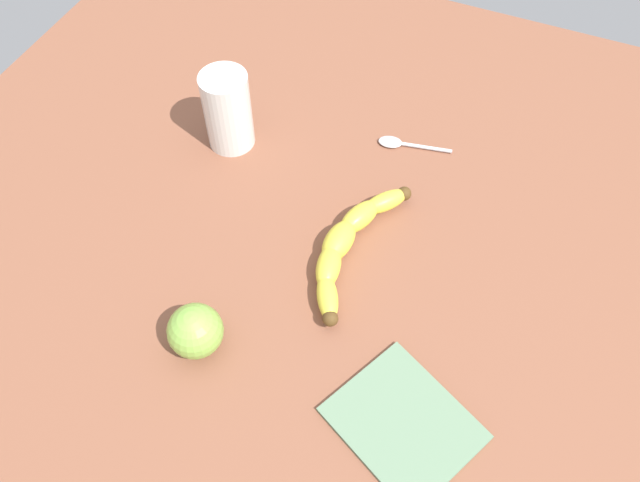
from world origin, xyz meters
The scene contains 6 objects.
wooden_tabletop centered at (0.00, 0.00, 1.50)cm, with size 120.00×120.00×3.00cm, color brown.
banana centered at (-6.62, -0.26, 4.83)cm, with size 8.74×24.44×3.67cm.
smoothie_glass centered at (17.24, -12.29, 8.94)cm, with size 7.02×7.02×12.33cm.
green_apple_fruit centered at (4.93, 19.76, 6.37)cm, with size 6.73×6.73×6.73cm, color #84B747.
teaspoon centered at (-5.94, -21.30, 3.40)cm, with size 11.27×3.56×0.80cm.
folded_napkin centered at (-21.30, 19.46, 3.30)cm, with size 15.38×12.94×0.60cm, color slate.
Camera 1 is at (-22.30, 45.89, 74.16)cm, focal length 35.84 mm.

